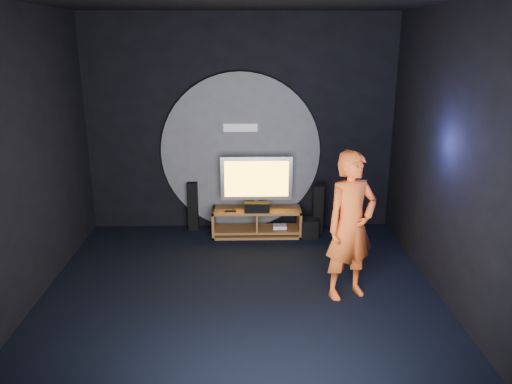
% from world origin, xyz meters
% --- Properties ---
extents(floor, '(5.00, 5.00, 0.00)m').
position_xyz_m(floor, '(0.00, 0.00, 0.00)').
color(floor, black).
rests_on(floor, ground).
extents(back_wall, '(5.00, 0.04, 3.50)m').
position_xyz_m(back_wall, '(0.00, 2.50, 1.75)').
color(back_wall, black).
rests_on(back_wall, ground).
extents(front_wall, '(5.00, 0.04, 3.50)m').
position_xyz_m(front_wall, '(0.00, -2.50, 1.75)').
color(front_wall, black).
rests_on(front_wall, ground).
extents(left_wall, '(0.04, 5.00, 3.50)m').
position_xyz_m(left_wall, '(-2.50, 0.00, 1.75)').
color(left_wall, black).
rests_on(left_wall, ground).
extents(right_wall, '(0.04, 5.00, 3.50)m').
position_xyz_m(right_wall, '(2.50, 0.00, 1.75)').
color(right_wall, black).
rests_on(right_wall, ground).
extents(wall_disc_panel, '(2.60, 0.11, 2.60)m').
position_xyz_m(wall_disc_panel, '(0.00, 2.44, 1.30)').
color(wall_disc_panel, '#515156').
rests_on(wall_disc_panel, ground).
extents(media_console, '(1.44, 0.45, 0.45)m').
position_xyz_m(media_console, '(0.26, 2.05, 0.19)').
color(media_console, '#99552F').
rests_on(media_console, ground).
extents(tv, '(1.15, 0.22, 0.85)m').
position_xyz_m(tv, '(0.25, 2.12, 0.92)').
color(tv, '#AFAEB5').
rests_on(tv, media_console).
extents(center_speaker, '(0.40, 0.15, 0.15)m').
position_xyz_m(center_speaker, '(0.25, 1.92, 0.53)').
color(center_speaker, black).
rests_on(center_speaker, media_console).
extents(remote, '(0.18, 0.05, 0.02)m').
position_xyz_m(remote, '(-0.17, 1.93, 0.46)').
color(remote, black).
rests_on(remote, media_console).
extents(tower_speaker_left, '(0.16, 0.18, 0.82)m').
position_xyz_m(tower_speaker_left, '(-0.80, 2.34, 0.41)').
color(tower_speaker_left, black).
rests_on(tower_speaker_left, ground).
extents(tower_speaker_right, '(0.16, 0.18, 0.82)m').
position_xyz_m(tower_speaker_right, '(1.26, 2.14, 0.41)').
color(tower_speaker_right, black).
rests_on(tower_speaker_right, ground).
extents(subwoofer, '(0.28, 0.28, 0.30)m').
position_xyz_m(subwoofer, '(1.10, 1.95, 0.15)').
color(subwoofer, black).
rests_on(subwoofer, ground).
extents(player, '(0.79, 0.67, 1.85)m').
position_xyz_m(player, '(1.34, 0.03, 0.93)').
color(player, orange).
rests_on(player, ground).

